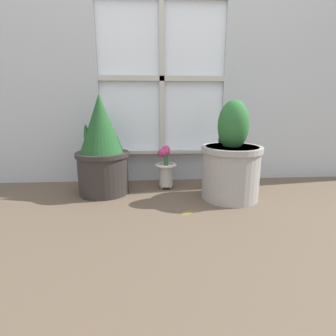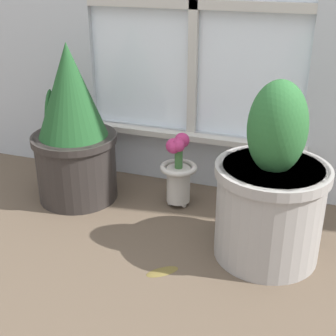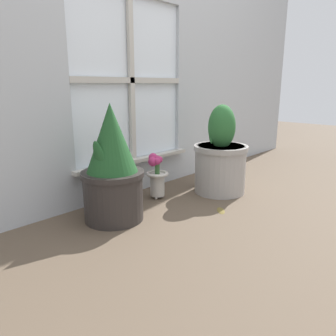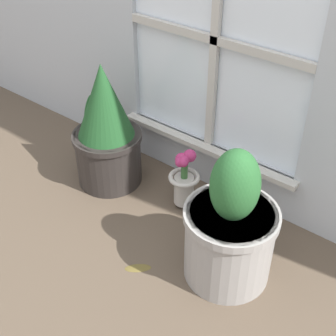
# 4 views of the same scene
# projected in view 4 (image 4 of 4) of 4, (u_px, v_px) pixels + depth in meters

# --- Properties ---
(ground_plane) EXTENTS (10.00, 10.00, 0.00)m
(ground_plane) POSITION_uv_depth(u_px,v_px,m) (125.00, 252.00, 2.01)
(ground_plane) COLOR brown
(potted_plant_left) EXTENTS (0.34, 0.34, 0.64)m
(potted_plant_left) POSITION_uv_depth(u_px,v_px,m) (106.00, 131.00, 2.24)
(potted_plant_left) COLOR #2D2826
(potted_plant_left) RESTS_ON ground_plane
(potted_plant_right) EXTENTS (0.36, 0.36, 0.60)m
(potted_plant_right) POSITION_uv_depth(u_px,v_px,m) (230.00, 230.00, 1.78)
(potted_plant_right) COLOR #9E9993
(potted_plant_right) RESTS_ON ground_plane
(flower_vase) EXTENTS (0.15, 0.15, 0.30)m
(flower_vase) POSITION_uv_depth(u_px,v_px,m) (184.00, 179.00, 2.16)
(flower_vase) COLOR #BCB7AD
(flower_vase) RESTS_ON ground_plane
(fallen_leaf) EXTENTS (0.11, 0.11, 0.01)m
(fallen_leaf) POSITION_uv_depth(u_px,v_px,m) (138.00, 267.00, 1.93)
(fallen_leaf) COLOR brown
(fallen_leaf) RESTS_ON ground_plane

